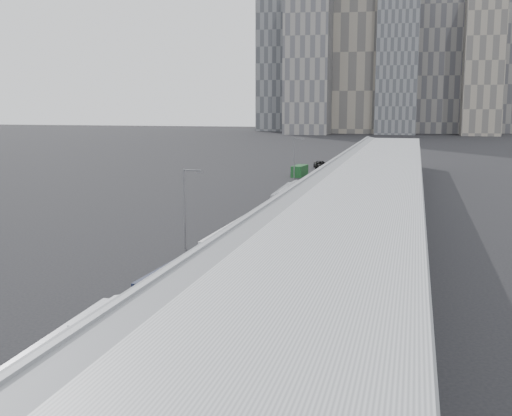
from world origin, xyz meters
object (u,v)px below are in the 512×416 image
(bus_1, at_px, (185,286))
(shipping_container, at_px, (300,171))
(bus_4, at_px, (290,203))
(bus_5, at_px, (308,191))
(bus_3, at_px, (275,220))
(street_lamp_far, at_px, (295,156))
(bus_0, at_px, (75,366))
(suv, at_px, (320,165))
(bus_6, at_px, (324,180))
(street_lamp_near, at_px, (186,203))
(bus_2, at_px, (238,249))

(bus_1, relative_size, shipping_container, 2.17)
(bus_4, relative_size, bus_5, 1.13)
(bus_3, relative_size, street_lamp_far, 1.52)
(bus_0, distance_m, street_lamp_far, 95.97)
(bus_0, height_order, bus_5, bus_0)
(bus_1, relative_size, street_lamp_far, 1.46)
(bus_1, xyz_separation_m, street_lamp_far, (-6.64, 80.49, 3.38))
(bus_0, bearing_deg, suv, 90.56)
(shipping_container, bearing_deg, bus_6, -60.57)
(bus_0, xyz_separation_m, bus_4, (0.44, 55.95, 0.20))
(bus_0, xyz_separation_m, street_lamp_near, (-5.78, 32.64, 3.39))
(bus_0, relative_size, bus_2, 0.87)
(bus_6, bearing_deg, street_lamp_near, -103.24)
(street_lamp_near, distance_m, shipping_container, 70.17)
(bus_1, relative_size, bus_5, 1.01)
(bus_2, relative_size, street_lamp_far, 1.65)
(shipping_container, relative_size, suv, 0.93)
(street_lamp_far, height_order, suv, street_lamp_far)
(bus_6, height_order, street_lamp_near, street_lamp_near)
(bus_6, distance_m, shipping_container, 19.43)
(bus_2, distance_m, bus_5, 42.61)
(bus_3, height_order, shipping_container, bus_3)
(bus_3, xyz_separation_m, bus_5, (-0.52, 26.58, -0.10))
(bus_3, xyz_separation_m, shipping_container, (-7.67, 59.36, -0.41))
(street_lamp_near, bearing_deg, bus_2, -37.37)
(bus_3, xyz_separation_m, street_lamp_far, (-7.33, 52.35, 3.30))
(bus_2, height_order, bus_3, bus_2)
(bus_2, bearing_deg, bus_1, -92.26)
(bus_3, relative_size, suv, 2.12)
(bus_3, bearing_deg, shipping_container, 96.95)
(bus_3, xyz_separation_m, bus_6, (0.00, 41.50, -0.04))
(bus_5, bearing_deg, street_lamp_near, -94.61)
(bus_0, bearing_deg, bus_5, 87.77)
(bus_0, bearing_deg, street_lamp_far, 91.97)
(street_lamp_near, bearing_deg, bus_4, 75.05)
(shipping_container, distance_m, suv, 18.50)
(bus_5, relative_size, suv, 2.01)
(bus_1, xyz_separation_m, suv, (-5.29, 105.91, -0.65))
(street_lamp_far, bearing_deg, bus_0, -86.28)
(bus_6, relative_size, shipping_container, 2.25)
(bus_2, bearing_deg, bus_3, 91.60)
(bus_0, height_order, shipping_container, bus_0)
(bus_1, bearing_deg, bus_4, 92.84)
(bus_1, bearing_deg, street_lamp_near, 112.45)
(street_lamp_near, bearing_deg, bus_1, -70.43)
(bus_2, height_order, bus_4, bus_2)
(bus_2, xyz_separation_m, suv, (-6.06, 93.80, -0.86))
(street_lamp_near, relative_size, street_lamp_far, 1.00)
(bus_2, bearing_deg, suv, 95.04)
(shipping_container, bearing_deg, street_lamp_far, -81.03)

